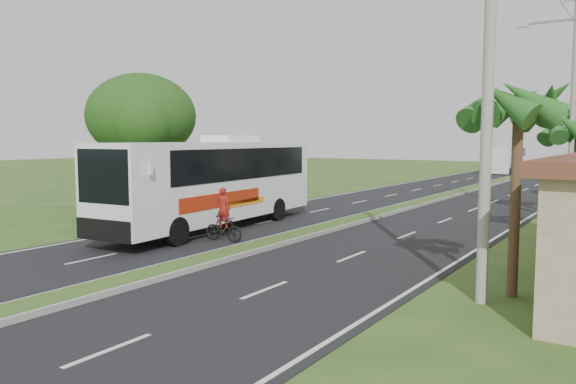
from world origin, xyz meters
The scene contains 12 objects.
ground centered at (0.00, 0.00, 0.00)m, with size 180.00×180.00×0.00m, color #2C4C1B.
road_asphalt centered at (0.00, 20.00, 0.01)m, with size 14.00×160.00×0.02m, color black.
median_strip centered at (0.00, 20.00, 0.10)m, with size 1.20×160.00×0.18m.
lane_edge_left centered at (-6.70, 20.00, 0.00)m, with size 0.12×160.00×0.01m, color silver.
lane_edge_right centered at (6.70, 20.00, 0.00)m, with size 0.12×160.00×0.01m, color silver.
palm_verge_a centered at (9.00, 3.00, 4.74)m, with size 2.40×2.40×5.45m.
shade_tree centered at (-12.11, 10.02, 5.03)m, with size 6.30×6.00×7.54m.
utility_pole_a centered at (8.50, 2.00, 5.67)m, with size 1.60×0.28×11.00m.
utility_pole_b centered at (8.47, 18.00, 6.26)m, with size 3.20×0.28×12.00m.
coach_bus_main centered at (-4.26, 7.15, 2.26)m, with size 3.60×12.87×4.11m.
coach_bus_far centered at (-2.48, 57.20, 1.69)m, with size 2.32×10.26×2.98m.
motorcyclist centered at (-1.90, 4.84, 0.75)m, with size 1.68×0.60×2.11m.
Camera 1 is at (11.85, -11.65, 3.95)m, focal length 35.00 mm.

